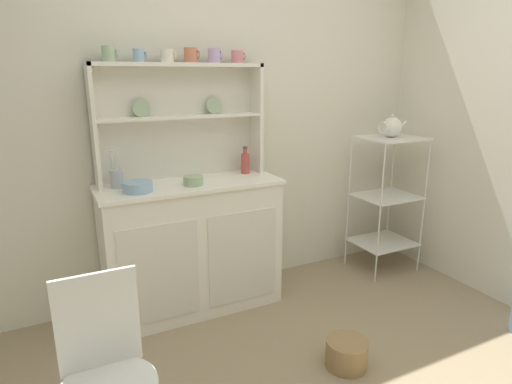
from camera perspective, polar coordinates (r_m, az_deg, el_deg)
name	(u,v)px	position (r m, az deg, el deg)	size (l,w,h in m)	color
wall_back	(224,119)	(3.08, -4.26, 9.67)	(3.84, 0.05, 2.50)	silver
hutch_cabinet	(192,245)	(2.92, -8.41, -6.96)	(1.17, 0.45, 0.88)	white
hutch_shelf_unit	(179,113)	(2.87, -10.14, 10.29)	(1.09, 0.18, 0.74)	silver
bakers_rack	(387,191)	(3.57, 16.88, 0.10)	(0.47, 0.39, 1.08)	silver
wire_chair	(104,364)	(1.81, -19.45, -20.62)	(0.36, 0.36, 0.85)	white
floor_basket	(347,353)	(2.57, 11.90, -20.14)	(0.23, 0.23, 0.15)	#93754C
cup_sage_0	(109,54)	(2.73, -18.91, 16.90)	(0.09, 0.07, 0.09)	#9EB78E
cup_sky_1	(139,55)	(2.76, -15.23, 17.03)	(0.08, 0.07, 0.08)	#8EB2D1
cup_cream_2	(167,56)	(2.80, -11.66, 17.23)	(0.09, 0.08, 0.08)	silver
cup_terracotta_3	(191,55)	(2.85, -8.61, 17.46)	(0.09, 0.08, 0.09)	#C67556
cup_lilac_4	(214,56)	(2.90, -5.54, 17.51)	(0.09, 0.08, 0.09)	#B79ECC
cup_rose_5	(238,57)	(2.96, -2.45, 17.43)	(0.09, 0.08, 0.08)	#D17A84
bowl_mixing_large	(138,187)	(2.63, -15.37, 0.68)	(0.17, 0.17, 0.06)	#8EB2D1
bowl_floral_medium	(193,181)	(2.71, -8.29, 1.50)	(0.12, 0.12, 0.06)	#9EB78E
jam_bottle	(245,163)	(3.00, -1.43, 3.91)	(0.06, 0.06, 0.19)	#B74C47
utensil_jar	(117,178)	(2.75, -17.91, 1.77)	(0.08, 0.08, 0.25)	#B2B7C6
porcelain_teapot	(392,127)	(3.48, 17.51, 8.17)	(0.24, 0.15, 0.17)	white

